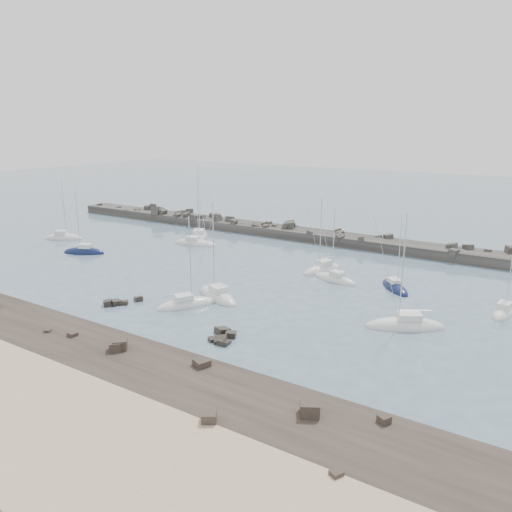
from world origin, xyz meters
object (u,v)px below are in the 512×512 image
(sailboat_0, at_px, (64,238))
(sailboat_5, at_px, (322,270))
(sailboat_1, at_px, (199,237))
(sailboat_8, at_px, (335,280))
(sailboat_3, at_px, (195,244))
(sailboat_2, at_px, (84,252))
(sailboat_9, at_px, (504,312))
(sailboat_10, at_px, (405,326))
(sailboat_7, at_px, (395,288))
(sailboat_6, at_px, (187,305))
(sailboat_4, at_px, (217,296))

(sailboat_0, xyz_separation_m, sailboat_5, (54.67, 7.73, -0.00))
(sailboat_1, distance_m, sailboat_8, 37.86)
(sailboat_3, xyz_separation_m, sailboat_5, (28.88, -3.21, 0.02))
(sailboat_2, bearing_deg, sailboat_9, 7.15)
(sailboat_0, bearing_deg, sailboat_1, 35.55)
(sailboat_1, distance_m, sailboat_2, 23.57)
(sailboat_5, xyz_separation_m, sailboat_10, (17.98, -15.68, -0.00))
(sailboat_1, xyz_separation_m, sailboat_9, (59.16, -12.92, -0.01))
(sailboat_0, xyz_separation_m, sailboat_7, (67.28, 5.24, -0.03))
(sailboat_1, bearing_deg, sailboat_6, -53.34)
(sailboat_9, bearing_deg, sailboat_1, 167.68)
(sailboat_1, xyz_separation_m, sailboat_3, (3.19, -5.21, -0.02))
(sailboat_1, height_order, sailboat_2, sailboat_1)
(sailboat_1, bearing_deg, sailboat_4, -47.35)
(sailboat_4, xyz_separation_m, sailboat_8, (10.46, 15.66, -0.01))
(sailboat_6, bearing_deg, sailboat_7, 46.10)
(sailboat_5, relative_size, sailboat_7, 1.11)
(sailboat_1, relative_size, sailboat_3, 1.13)
(sailboat_4, distance_m, sailboat_5, 20.33)
(sailboat_4, distance_m, sailboat_10, 24.85)
(sailboat_3, xyz_separation_m, sailboat_4, (22.26, -22.43, 0.02))
(sailboat_10, bearing_deg, sailboat_8, 139.39)
(sailboat_6, height_order, sailboat_8, sailboat_6)
(sailboat_6, xyz_separation_m, sailboat_9, (35.09, 19.42, 0.00))
(sailboat_8, bearing_deg, sailboat_2, -168.14)
(sailboat_8, bearing_deg, sailboat_6, -120.20)
(sailboat_5, xyz_separation_m, sailboat_9, (27.09, -4.50, -0.01))
(sailboat_8, bearing_deg, sailboat_3, 168.31)
(sailboat_2, relative_size, sailboat_9, 1.14)
(sailboat_0, height_order, sailboat_3, sailboat_3)
(sailboat_5, height_order, sailboat_8, sailboat_5)
(sailboat_0, relative_size, sailboat_9, 1.17)
(sailboat_4, distance_m, sailboat_7, 25.49)
(sailboat_2, relative_size, sailboat_5, 0.97)
(sailboat_3, distance_m, sailboat_6, 34.23)
(sailboat_6, bearing_deg, sailboat_0, 160.87)
(sailboat_0, distance_m, sailboat_3, 28.01)
(sailboat_3, bearing_deg, sailboat_9, -7.84)
(sailboat_1, distance_m, sailboat_10, 55.55)
(sailboat_7, height_order, sailboat_8, sailboat_8)
(sailboat_7, distance_m, sailboat_9, 14.61)
(sailboat_3, distance_m, sailboat_10, 50.52)
(sailboat_1, height_order, sailboat_7, sailboat_1)
(sailboat_0, relative_size, sailboat_6, 1.01)
(sailboat_5, xyz_separation_m, sailboat_7, (12.61, -2.49, -0.02))
(sailboat_7, distance_m, sailboat_8, 8.84)
(sailboat_6, bearing_deg, sailboat_10, 17.60)
(sailboat_0, distance_m, sailboat_2, 14.09)
(sailboat_7, xyz_separation_m, sailboat_9, (14.47, -2.01, 0.01))
(sailboat_3, height_order, sailboat_9, sailboat_3)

